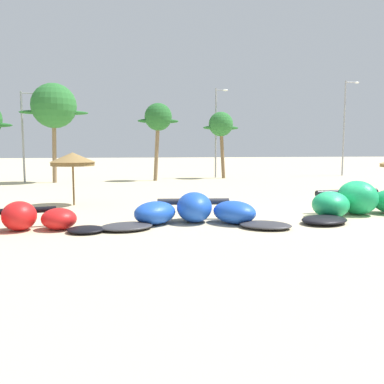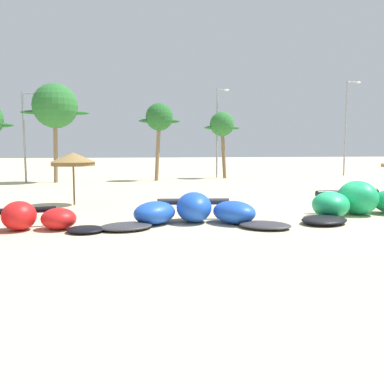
% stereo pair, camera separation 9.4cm
% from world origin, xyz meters
% --- Properties ---
extents(ground_plane, '(260.00, 260.00, 0.00)m').
position_xyz_m(ground_plane, '(0.00, 0.00, 0.00)').
color(ground_plane, beige).
extents(kite_far_left, '(6.05, 3.25, 1.08)m').
position_xyz_m(kite_far_left, '(-12.89, -0.81, 0.41)').
color(kite_far_left, black).
rests_on(kite_far_left, ground).
extents(kite_left, '(7.42, 4.02, 1.22)m').
position_xyz_m(kite_left, '(-6.38, -0.51, 0.47)').
color(kite_left, '#333338').
rests_on(kite_left, ground).
extents(kite_left_of_center, '(8.13, 4.05, 1.54)m').
position_xyz_m(kite_left_of_center, '(1.41, -0.20, 0.59)').
color(kite_left_of_center, black).
rests_on(kite_left_of_center, ground).
extents(beach_umbrella_near_van, '(2.36, 2.36, 2.80)m').
position_xyz_m(beach_umbrella_near_van, '(-11.53, 6.00, 2.44)').
color(beach_umbrella_near_van, brown).
rests_on(beach_umbrella_near_van, ground).
extents(palm_left, '(5.87, 3.92, 8.74)m').
position_xyz_m(palm_left, '(-14.23, 21.45, 6.72)').
color(palm_left, '#7F6647').
rests_on(palm_left, ground).
extents(palm_left_of_gap, '(3.87, 2.58, 7.29)m').
position_xyz_m(palm_left_of_gap, '(-4.97, 21.89, 5.86)').
color(palm_left_of_gap, '#7F6647').
rests_on(palm_left_of_gap, ground).
extents(palm_center_left, '(3.72, 2.48, 6.77)m').
position_xyz_m(palm_center_left, '(1.66, 23.62, 5.39)').
color(palm_center_left, brown).
rests_on(palm_center_left, ground).
extents(lamppost_west, '(2.13, 0.24, 8.07)m').
position_xyz_m(lamppost_west, '(-16.86, 22.27, 4.60)').
color(lamppost_west, gray).
rests_on(lamppost_west, ground).
extents(lamppost_west_center, '(1.37, 0.24, 9.24)m').
position_xyz_m(lamppost_west_center, '(1.53, 24.73, 5.11)').
color(lamppost_west_center, gray).
rests_on(lamppost_west_center, ground).
extents(lamppost_east_center, '(1.77, 0.24, 10.58)m').
position_xyz_m(lamppost_east_center, '(16.58, 24.92, 5.84)').
color(lamppost_east_center, gray).
rests_on(lamppost_east_center, ground).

